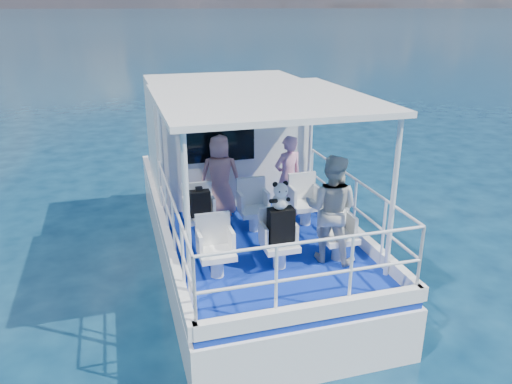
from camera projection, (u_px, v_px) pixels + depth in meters
ground at (258, 283)px, 8.40m from camera, size 2000.00×2000.00×0.00m
hull at (243, 256)px, 9.30m from camera, size 3.00×7.00×1.60m
deck at (242, 215)px, 9.01m from camera, size 2.90×6.90×0.10m
cabin at (225, 136)px, 9.77m from camera, size 2.85×2.00×2.20m
canopy at (262, 99)px, 7.12m from camera, size 3.00×3.20×0.08m
canopy_posts at (262, 175)px, 7.48m from camera, size 2.77×2.97×2.20m
railings at (269, 220)px, 7.39m from camera, size 2.84×3.59×1.00m
seat_port_fwd at (200, 226)px, 7.97m from camera, size 0.48×0.46×0.38m
seat_center_fwd at (254, 219)px, 8.20m from camera, size 0.48×0.46×0.38m
seat_stbd_fwd at (305, 214)px, 8.43m from camera, size 0.48×0.46×0.38m
seat_port_aft at (217, 264)px, 6.80m from camera, size 0.48×0.46×0.38m
seat_center_aft at (280, 255)px, 7.03m from camera, size 0.48×0.46×0.38m
seat_stbd_aft at (338, 247)px, 7.26m from camera, size 0.48×0.46×0.38m
passenger_port_fwd at (220, 176)px, 8.66m from camera, size 0.61×0.49×1.44m
passenger_stbd_fwd at (288, 177)px, 8.57m from camera, size 0.60×0.46×1.46m
passenger_stbd_aft at (331, 209)px, 7.05m from camera, size 0.98×0.94×1.58m
backpack_port at (200, 203)px, 7.80m from camera, size 0.31×0.18×0.41m
backpack_center at (281, 226)px, 6.84m from camera, size 0.35×0.20×0.53m
compact_camera at (199, 189)px, 7.73m from camera, size 0.11×0.06×0.06m
panda at (280, 195)px, 6.68m from camera, size 0.25×0.21×0.39m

